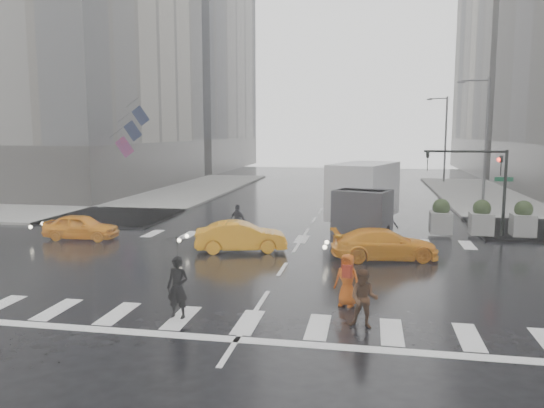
% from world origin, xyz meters
% --- Properties ---
extents(ground, '(120.00, 120.00, 0.00)m').
position_xyz_m(ground, '(0.00, 0.00, 0.00)').
color(ground, black).
rests_on(ground, ground).
extents(sidewalk_nw, '(35.00, 35.00, 0.15)m').
position_xyz_m(sidewalk_nw, '(-19.50, 17.50, 0.07)').
color(sidewalk_nw, gray).
rests_on(sidewalk_nw, ground).
extents(building_nw, '(26.05, 26.05, 38.00)m').
position_xyz_m(building_nw, '(-29.00, 27.00, 17.25)').
color(building_nw, gray).
rests_on(building_nw, ground).
extents(building_nw_far, '(26.05, 26.05, 44.00)m').
position_xyz_m(building_nw_far, '(-29.00, 56.00, 20.19)').
color(building_nw_far, slate).
rests_on(building_nw_far, ground).
extents(road_markings, '(18.00, 48.00, 0.01)m').
position_xyz_m(road_markings, '(0.00, 0.00, 0.01)').
color(road_markings, silver).
rests_on(road_markings, ground).
extents(traffic_signal_pole, '(4.45, 0.42, 4.50)m').
position_xyz_m(traffic_signal_pole, '(9.01, 8.01, 3.22)').
color(traffic_signal_pole, black).
rests_on(traffic_signal_pole, ground).
extents(street_lamp_near, '(2.15, 0.22, 9.00)m').
position_xyz_m(street_lamp_near, '(10.87, 18.00, 4.95)').
color(street_lamp_near, '#59595B').
rests_on(street_lamp_near, ground).
extents(street_lamp_far, '(2.15, 0.22, 9.00)m').
position_xyz_m(street_lamp_far, '(10.87, 38.00, 4.95)').
color(street_lamp_far, '#59595B').
rests_on(street_lamp_far, ground).
extents(planter_west, '(1.10, 1.10, 1.80)m').
position_xyz_m(planter_west, '(7.00, 8.20, 0.98)').
color(planter_west, gray).
rests_on(planter_west, ground).
extents(planter_mid, '(1.10, 1.10, 1.80)m').
position_xyz_m(planter_mid, '(9.00, 8.20, 0.98)').
color(planter_mid, gray).
rests_on(planter_mid, ground).
extents(planter_east, '(1.10, 1.10, 1.80)m').
position_xyz_m(planter_east, '(11.00, 8.20, 0.98)').
color(planter_east, gray).
rests_on(planter_east, ground).
extents(flag_cluster, '(2.87, 3.06, 4.69)m').
position_xyz_m(flag_cluster, '(-15.08, 18.50, 5.64)').
color(flag_cluster, '#59595B').
rests_on(flag_cluster, ground).
extents(pedestrian_black, '(1.08, 1.09, 2.43)m').
position_xyz_m(pedestrian_black, '(-2.09, -5.99, 1.57)').
color(pedestrian_black, black).
rests_on(pedestrian_black, ground).
extents(pedestrian_brown, '(0.89, 0.74, 1.65)m').
position_xyz_m(pedestrian_brown, '(3.24, -5.79, 0.82)').
color(pedestrian_brown, '#452A18').
rests_on(pedestrian_brown, ground).
extents(pedestrian_orange, '(0.95, 0.79, 1.65)m').
position_xyz_m(pedestrian_orange, '(2.70, -4.00, 0.83)').
color(pedestrian_orange, '#BF4A0D').
rests_on(pedestrian_orange, ground).
extents(pedestrian_far_a, '(1.15, 0.97, 1.68)m').
position_xyz_m(pedestrian_far_a, '(-3.32, 5.95, 0.84)').
color(pedestrian_far_a, black).
rests_on(pedestrian_far_a, ground).
extents(pedestrian_far_b, '(1.15, 0.79, 1.62)m').
position_xyz_m(pedestrian_far_b, '(4.28, 7.00, 0.81)').
color(pedestrian_far_b, black).
rests_on(pedestrian_far_b, ground).
extents(taxi_front, '(3.77, 1.63, 1.27)m').
position_xyz_m(taxi_front, '(-10.94, 3.94, 0.63)').
color(taxi_front, '#FF990D').
rests_on(taxi_front, ground).
extents(taxi_mid, '(4.35, 2.46, 1.36)m').
position_xyz_m(taxi_mid, '(-2.37, 2.78, 0.68)').
color(taxi_mid, '#FF990D').
rests_on(taxi_mid, ground).
extents(taxi_rear, '(4.28, 2.62, 1.31)m').
position_xyz_m(taxi_rear, '(4.00, 2.40, 0.65)').
color(taxi_rear, '#FF990D').
rests_on(taxi_rear, ground).
extents(box_truck, '(2.61, 6.96, 3.70)m').
position_xyz_m(box_truck, '(3.00, 8.04, 1.97)').
color(box_truck, silver).
rests_on(box_truck, ground).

